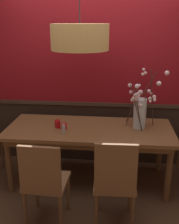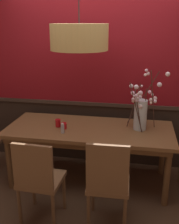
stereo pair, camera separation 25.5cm
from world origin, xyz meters
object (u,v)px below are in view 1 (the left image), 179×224
object	(u,v)px
vase_with_blossoms	(140,110)
candle_holder_nearer_center	(64,127)
chair_far_side_left	(75,121)
candle_holder_nearer_edge	(58,124)
condiment_bottle	(64,129)
chair_far_side_right	(116,122)
pendant_lamp	(80,37)
chair_near_side_right	(115,180)
dining_table	(90,134)
chair_near_side_left	(44,180)

from	to	relation	value
vase_with_blossoms	candle_holder_nearer_center	size ratio (longest dim) A/B	9.78
chair_far_side_left	vase_with_blossoms	xyz separation A→B (m)	(0.94, -0.79, 0.47)
candle_holder_nearer_center	candle_holder_nearer_edge	xyz separation A→B (m)	(-0.09, 0.06, 0.01)
chair_far_side_left	vase_with_blossoms	size ratio (longest dim) A/B	1.17
chair_far_side_left	condiment_bottle	world-z (taller)	chair_far_side_left
chair_far_side_right	pendant_lamp	world-z (taller)	pendant_lamp
condiment_bottle	chair_near_side_right	bearing A→B (deg)	-44.36
dining_table	condiment_bottle	world-z (taller)	condiment_bottle
candle_holder_nearer_edge	chair_far_side_right	bearing A→B (deg)	49.79
vase_with_blossoms	pendant_lamp	xyz separation A→B (m)	(-0.71, -0.17, 0.87)
candle_holder_nearer_center	candle_holder_nearer_edge	world-z (taller)	candle_holder_nearer_edge
chair_near_side_right	vase_with_blossoms	world-z (taller)	vase_with_blossoms
chair_far_side_right	candle_holder_nearer_edge	world-z (taller)	chair_far_side_right
chair_near_side_left	condiment_bottle	world-z (taller)	chair_near_side_left
chair_near_side_left	vase_with_blossoms	bearing A→B (deg)	43.86
chair_near_side_left	chair_near_side_right	bearing A→B (deg)	2.99
vase_with_blossoms	chair_near_side_right	bearing A→B (deg)	-107.33
chair_far_side_right	candle_holder_nearer_edge	distance (m)	1.16
dining_table	vase_with_blossoms	size ratio (longest dim) A/B	2.73
candle_holder_nearer_edge	pendant_lamp	world-z (taller)	pendant_lamp
vase_with_blossoms	dining_table	bearing A→B (deg)	-172.99
chair_near_side_right	pendant_lamp	xyz separation A→B (m)	(-0.43, 0.73, 1.31)
chair_far_side_right	vase_with_blossoms	bearing A→B (deg)	-69.10
candle_holder_nearer_center	chair_near_side_right	bearing A→B (deg)	-48.94
chair_far_side_right	condiment_bottle	size ratio (longest dim) A/B	7.76
candle_holder_nearer_edge	condiment_bottle	bearing A→B (deg)	-59.09
chair_near_side_right	dining_table	bearing A→B (deg)	112.08
chair_far_side_left	candle_holder_nearer_center	world-z (taller)	chair_far_side_left
dining_table	vase_with_blossoms	distance (m)	0.69
dining_table	candle_holder_nearer_center	size ratio (longest dim) A/B	26.73
chair_near_side_right	candle_holder_nearer_edge	xyz separation A→B (m)	(-0.73, 0.79, 0.26)
candle_holder_nearer_center	vase_with_blossoms	bearing A→B (deg)	10.12
chair_near_side_right	pendant_lamp	world-z (taller)	pendant_lamp
candle_holder_nearer_edge	condiment_bottle	distance (m)	0.22
candle_holder_nearer_center	condiment_bottle	xyz separation A→B (m)	(0.02, -0.13, 0.02)
chair_near_side_left	pendant_lamp	distance (m)	1.55
dining_table	vase_with_blossoms	xyz separation A→B (m)	(0.62, 0.08, 0.31)
chair_far_side_left	chair_near_side_left	distance (m)	1.73
candle_holder_nearer_edge	chair_near_side_left	bearing A→B (deg)	-87.50
dining_table	candle_holder_nearer_edge	size ratio (longest dim) A/B	21.12
dining_table	chair_far_side_right	distance (m)	0.90
chair_near_side_right	condiment_bottle	size ratio (longest dim) A/B	7.87
chair_near_side_right	pendant_lamp	size ratio (longest dim) A/B	1.00
chair_far_side_right	chair_near_side_left	world-z (taller)	chair_far_side_right
vase_with_blossoms	chair_far_side_left	bearing A→B (deg)	139.84
chair_near_side_left	candle_holder_nearer_edge	xyz separation A→B (m)	(-0.04, 0.83, 0.28)
chair_far_side_right	candle_holder_nearer_center	distance (m)	1.14
vase_with_blossoms	condiment_bottle	size ratio (longest dim) A/B	6.13
candle_holder_nearer_center	chair_near_side_left	bearing A→B (deg)	-93.92
dining_table	chair_near_side_left	bearing A→B (deg)	-112.65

